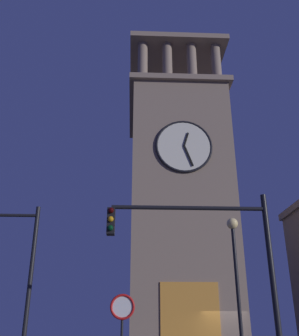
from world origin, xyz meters
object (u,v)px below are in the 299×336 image
at_px(clocktower, 178,211).
at_px(street_lamp, 236,263).
at_px(traffic_signal_mid, 212,251).
at_px(no_horn_sign, 122,313).

height_order(clocktower, street_lamp, clocktower).
height_order(traffic_signal_mid, street_lamp, street_lamp).
bearing_deg(clocktower, no_horn_sign, 75.63).
height_order(clocktower, no_horn_sign, clocktower).
bearing_deg(clocktower, street_lamp, 93.75).
relative_size(traffic_signal_mid, street_lamp, 0.92).
relative_size(street_lamp, no_horn_sign, 2.16).
bearing_deg(traffic_signal_mid, clocktower, -93.46).
bearing_deg(no_horn_sign, street_lamp, -156.12).
distance_m(traffic_signal_mid, street_lamp, 4.49).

